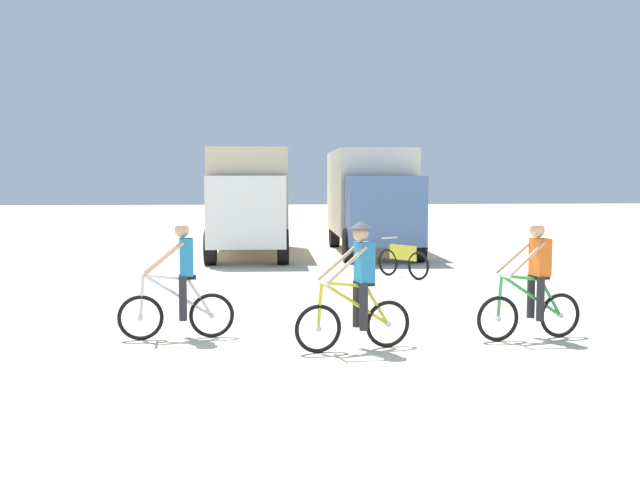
{
  "coord_description": "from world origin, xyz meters",
  "views": [
    {
      "loc": [
        -1.45,
        -11.25,
        2.39
      ],
      "look_at": [
        -0.02,
        4.49,
        1.1
      ],
      "focal_mm": 41.51,
      "sensor_mm": 36.0,
      "label": 1
    }
  ],
  "objects": [
    {
      "name": "ground_plane",
      "position": [
        0.0,
        0.0,
        0.0
      ],
      "size": [
        120.0,
        120.0,
        0.0
      ],
      "primitive_type": "plane",
      "color": "beige"
    },
    {
      "name": "box_truck_tan_camper",
      "position": [
        -1.58,
        12.32,
        1.87
      ],
      "size": [
        2.51,
        6.8,
        3.35
      ],
      "color": "#CCB78E",
      "rests_on": "ground"
    },
    {
      "name": "box_truck_cream_rv",
      "position": [
        2.39,
        12.56,
        1.87
      ],
      "size": [
        2.53,
        6.8,
        3.35
      ],
      "color": "beige",
      "rests_on": "ground"
    },
    {
      "name": "cyclist_orange_shirt",
      "position": [
        -2.55,
        -0.13,
        0.85
      ],
      "size": [
        1.73,
        0.52,
        1.82
      ],
      "color": "black",
      "rests_on": "ground"
    },
    {
      "name": "cyclist_cowboy_hat",
      "position": [
        -0.0,
        -1.09,
        0.85
      ],
      "size": [
        1.69,
        0.61,
        1.82
      ],
      "color": "black",
      "rests_on": "ground"
    },
    {
      "name": "cyclist_near_camera",
      "position": [
        2.72,
        -0.63,
        0.85
      ],
      "size": [
        1.71,
        0.55,
        1.82
      ],
      "color": "black",
      "rests_on": "ground"
    },
    {
      "name": "bicycle_spare",
      "position": [
        2.18,
        6.42,
        0.4
      ],
      "size": [
        1.0,
        1.48,
        0.97
      ],
      "color": "black",
      "rests_on": "ground"
    }
  ]
}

